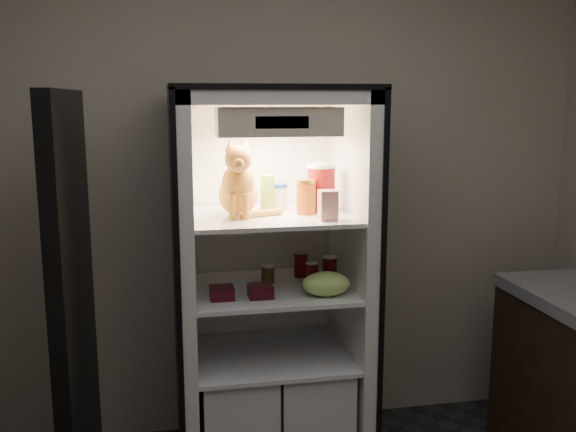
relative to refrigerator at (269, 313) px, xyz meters
name	(u,v)px	position (x,y,z in m)	size (l,w,h in m)	color
room_shell	(356,177)	(0.00, -1.38, 0.83)	(3.60, 3.60, 3.60)	white
refrigerator	(269,313)	(0.00, 0.00, 0.00)	(0.90, 0.72, 1.88)	white
fridge_door	(75,326)	(-0.85, -0.36, 0.12)	(0.06, 0.87, 1.85)	black
tabby_cat	(239,187)	(-0.15, -0.08, 0.63)	(0.30, 0.34, 0.36)	orange
parmesan_shaker	(268,193)	(0.00, 0.00, 0.59)	(0.07, 0.07, 0.17)	#268D33
mayo_tub	(278,197)	(0.05, 0.05, 0.56)	(0.09, 0.09, 0.13)	white
salsa_jar	(306,197)	(0.16, -0.09, 0.58)	(0.09, 0.09, 0.16)	maroon
pepper_jar	(321,187)	(0.25, -0.03, 0.61)	(0.13, 0.13, 0.22)	maroon
cream_carton	(328,205)	(0.22, -0.26, 0.56)	(0.08, 0.08, 0.13)	silver
soda_can_a	(301,264)	(0.18, 0.08, 0.21)	(0.07, 0.07, 0.12)	black
soda_can_b	(330,269)	(0.29, -0.04, 0.21)	(0.07, 0.07, 0.13)	black
soda_can_c	(312,274)	(0.19, -0.09, 0.21)	(0.06, 0.06, 0.11)	black
condiment_jar	(268,274)	(0.00, 0.01, 0.19)	(0.06, 0.06, 0.09)	brown
grape_bag	(326,284)	(0.22, -0.24, 0.20)	(0.22, 0.16, 0.11)	#A9D563
berry_box_left	(222,293)	(-0.24, -0.20, 0.17)	(0.11, 0.11, 0.05)	#460B15
berry_box_right	(260,291)	(-0.07, -0.21, 0.18)	(0.11, 0.11, 0.05)	#460B15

